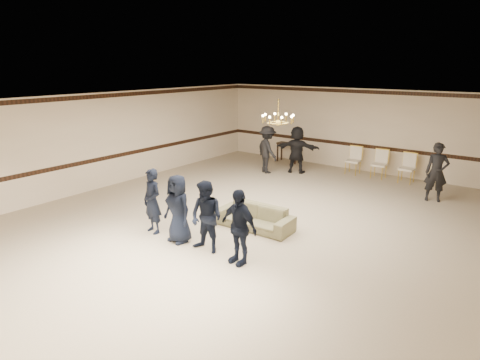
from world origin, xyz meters
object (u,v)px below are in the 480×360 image
at_px(adult_right, 437,172).
at_px(banquet_chair_right, 407,168).
at_px(boy_b, 178,209).
at_px(banquet_chair_left, 353,161).
at_px(banquet_chair_mid, 379,164).
at_px(boy_a, 152,201).
at_px(boy_d, 239,227).
at_px(chandelier, 278,111).
at_px(boy_c, 207,217).
at_px(console_table, 288,153).
at_px(adult_left, 267,150).
at_px(settee, 255,217).
at_px(adult_mid, 297,150).

distance_m(adult_right, banquet_chair_right, 2.04).
distance_m(boy_b, banquet_chair_left, 8.50).
distance_m(boy_b, banquet_chair_mid, 8.66).
xyz_separation_m(boy_a, boy_d, (2.70, 0.00, 0.00)).
height_order(chandelier, boy_a, chandelier).
xyz_separation_m(boy_c, banquet_chair_mid, (0.97, 8.45, -0.30)).
relative_size(boy_c, console_table, 1.66).
distance_m(boy_a, console_table, 8.75).
bearing_deg(boy_b, adult_left, 112.14).
bearing_deg(chandelier, banquet_chair_left, 88.38).
distance_m(boy_c, adult_left, 7.16).
relative_size(boy_b, adult_right, 0.90).
xyz_separation_m(banquet_chair_left, console_table, (-3.00, 0.20, -0.11)).
xyz_separation_m(boy_a, adult_left, (-0.97, 6.61, 0.09)).
bearing_deg(boy_d, chandelier, 116.26).
bearing_deg(boy_c, adult_left, 111.18).
distance_m(settee, adult_left, 5.65).
bearing_deg(adult_mid, boy_a, 72.96).
distance_m(chandelier, adult_right, 5.42).
xyz_separation_m(boy_b, settee, (0.97, 1.76, -0.53)).
xyz_separation_m(boy_d, banquet_chair_left, (-0.93, 8.45, -0.30)).
height_order(boy_d, banquet_chair_left, boy_d).
bearing_deg(boy_c, boy_d, -1.54).
xyz_separation_m(adult_right, banquet_chair_mid, (-2.26, 1.55, -0.39)).
bearing_deg(chandelier, boy_b, -102.80).
bearing_deg(banquet_chair_mid, adult_mid, -162.98).
relative_size(boy_c, banquet_chair_mid, 1.57).
height_order(boy_d, adult_mid, adult_mid).
xyz_separation_m(boy_b, boy_d, (1.80, 0.00, 0.00)).
height_order(boy_a, adult_mid, adult_mid).
bearing_deg(boy_c, settee, 86.15).
distance_m(chandelier, boy_a, 4.11).
xyz_separation_m(chandelier, console_table, (-2.85, 5.48, -2.46)).
bearing_deg(settee, adult_mid, 106.79).
bearing_deg(boy_c, adult_mid, 102.79).
bearing_deg(banquet_chair_left, chandelier, -96.31).
xyz_separation_m(boy_b, banquet_chair_right, (2.87, 8.45, -0.30)).
distance_m(settee, adult_right, 6.07).
height_order(adult_left, banquet_chair_left, adult_left).
height_order(boy_b, console_table, boy_b).
height_order(adult_left, adult_right, same).
height_order(boy_a, banquet_chair_right, boy_a).
bearing_deg(banquet_chair_left, banquet_chair_mid, -4.69).
relative_size(boy_d, settee, 0.81).
bearing_deg(boy_a, settee, 51.88).
relative_size(boy_d, adult_mid, 0.90).
xyz_separation_m(boy_c, boy_d, (0.90, 0.00, 0.00)).
height_order(adult_right, banquet_chair_left, adult_right).
xyz_separation_m(settee, banquet_chair_right, (1.90, 6.69, 0.23)).
xyz_separation_m(adult_left, adult_right, (6.00, 0.30, 0.00)).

